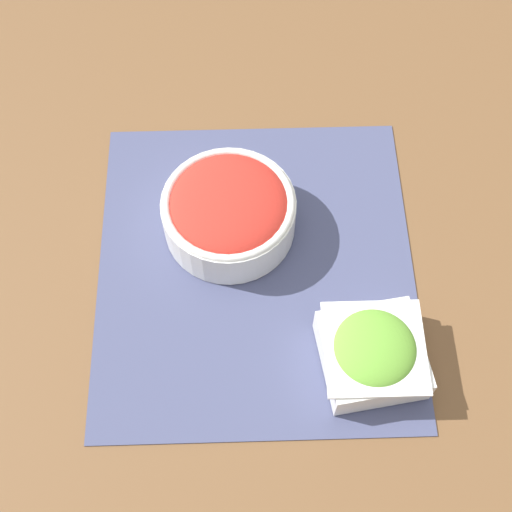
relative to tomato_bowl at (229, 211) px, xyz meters
name	(u,v)px	position (x,y,z in m)	size (l,w,h in m)	color
ground_plane	(256,268)	(0.06, 0.03, -0.05)	(3.00, 3.00, 0.00)	brown
placemat	(256,267)	(0.06, 0.03, -0.04)	(0.47, 0.43, 0.00)	#474C70
tomato_bowl	(229,211)	(0.00, 0.00, 0.00)	(0.18, 0.18, 0.08)	white
lettuce_bowl	(373,352)	(0.20, 0.17, -0.01)	(0.14, 0.14, 0.07)	white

